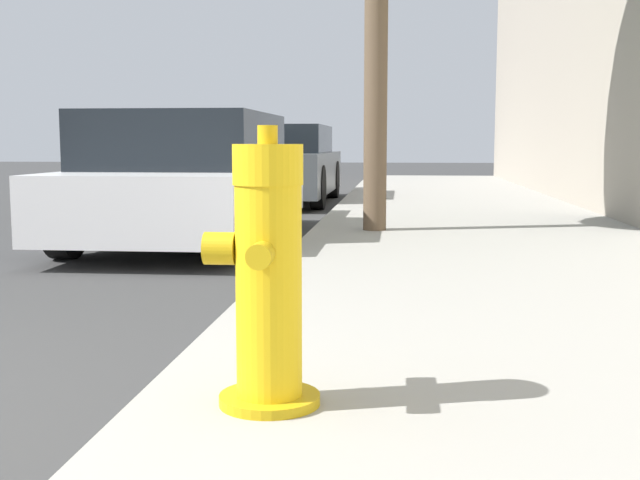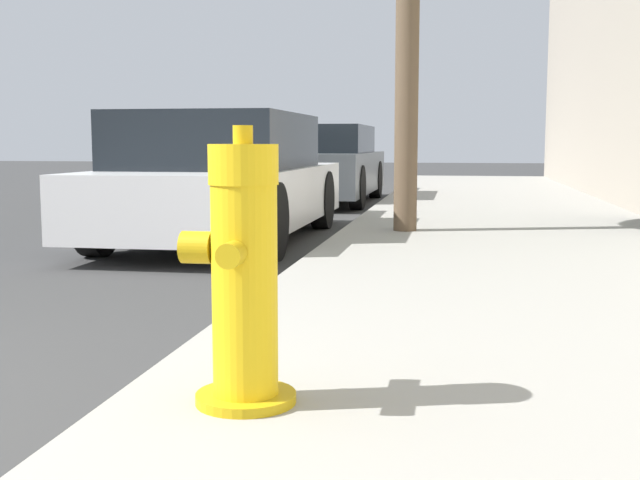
{
  "view_description": "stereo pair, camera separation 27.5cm",
  "coord_description": "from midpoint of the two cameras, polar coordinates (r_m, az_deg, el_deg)",
  "views": [
    {
      "loc": [
        2.62,
        -2.32,
        1.04
      ],
      "look_at": [
        2.23,
        1.54,
        0.57
      ],
      "focal_mm": 45.0,
      "sensor_mm": 36.0,
      "label": 1
    },
    {
      "loc": [
        2.89,
        -2.28,
        1.04
      ],
      "look_at": [
        2.23,
        1.54,
        0.57
      ],
      "focal_mm": 45.0,
      "sensor_mm": 36.0,
      "label": 2
    }
  ],
  "objects": [
    {
      "name": "fire_hydrant",
      "position": [
        2.74,
        -6.63,
        -2.78
      ],
      "size": [
        0.4,
        0.4,
        0.96
      ],
      "color": "#C39C11",
      "rests_on": "sidewalk_slab"
    },
    {
      "name": "parked_car_near",
      "position": [
        8.53,
        -10.07,
        4.24
      ],
      "size": [
        1.84,
        4.4,
        1.34
      ],
      "color": "silver",
      "rests_on": "ground_plane"
    },
    {
      "name": "parked_car_mid",
      "position": [
        13.93,
        -3.36,
        5.36
      ],
      "size": [
        1.77,
        4.43,
        1.33
      ],
      "color": "#4C5156",
      "rests_on": "ground_plane"
    }
  ]
}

